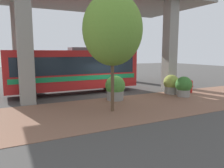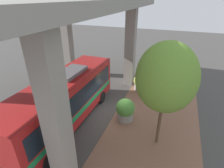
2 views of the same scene
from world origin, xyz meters
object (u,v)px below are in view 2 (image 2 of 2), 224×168
planter_middle (153,84)px  planter_back (140,82)px  planter_front (125,110)px  bus (65,99)px  fire_hydrant (148,78)px  street_tree_near (166,78)px

planter_middle → planter_back: size_ratio=0.99×
planter_front → planter_middle: 5.16m
bus → planter_back: bus is taller
planter_middle → planter_back: 1.26m
bus → planter_back: 7.77m
fire_hydrant → planter_middle: size_ratio=0.69×
bus → planter_front: size_ratio=6.00×
planter_back → planter_middle: bearing=-177.2°
planter_middle → fire_hydrant: bearing=-63.7°
bus → fire_hydrant: (-4.16, -8.40, -1.43)m
planter_back → street_tree_near: size_ratio=0.24×
fire_hydrant → planter_middle: planter_middle is taller
bus → planter_middle: size_ratio=6.78×
planter_front → street_tree_near: (-2.50, 1.45, 3.57)m
bus → street_tree_near: bearing=-177.3°
planter_middle → planter_back: planter_back is taller
bus → planter_middle: bearing=-126.2°
planter_back → street_tree_near: 7.82m
bus → planter_back: bearing=-118.9°
bus → planter_middle: 8.49m
street_tree_near → planter_back: bearing=-68.2°
bus → street_tree_near: 6.74m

